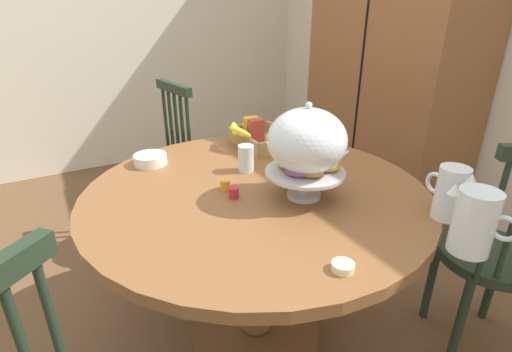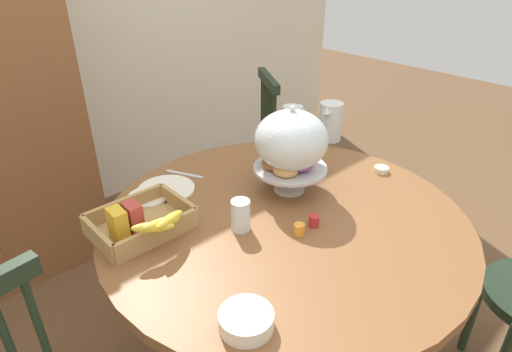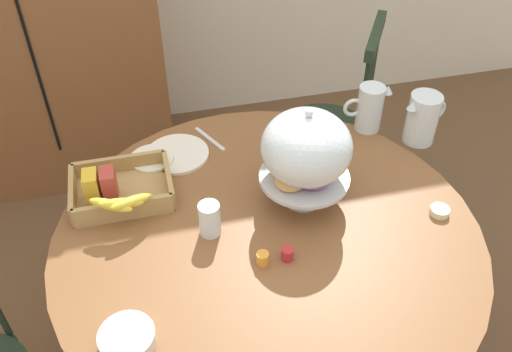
{
  "view_description": "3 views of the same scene",
  "coord_description": "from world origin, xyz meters",
  "px_view_note": "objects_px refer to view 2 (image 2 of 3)",
  "views": [
    {
      "loc": [
        1.18,
        -0.61,
        1.37
      ],
      "look_at": [
        0.04,
        0.03,
        0.79
      ],
      "focal_mm": 27.06,
      "sensor_mm": 36.0,
      "label": 1
    },
    {
      "loc": [
        -0.89,
        -0.82,
        1.59
      ],
      "look_at": [
        0.04,
        0.18,
        0.84
      ],
      "focal_mm": 30.14,
      "sensor_mm": 36.0,
      "label": 2
    },
    {
      "loc": [
        -0.26,
        -1.05,
        1.95
      ],
      "look_at": [
        0.04,
        0.18,
        0.84
      ],
      "focal_mm": 38.71,
      "sensor_mm": 36.0,
      "label": 3
    }
  ],
  "objects_px": {
    "orange_juice_pitcher": "(330,123)",
    "butter_dish": "(381,169)",
    "cereal_basket": "(141,223)",
    "milk_pitcher": "(292,126)",
    "china_plate_small": "(148,197)",
    "cereal_bowl": "(246,320)",
    "drinking_glass": "(241,215)",
    "pastry_stand_with_dome": "(291,144)",
    "windsor_chair_by_cabinet": "(244,167)",
    "china_plate_large": "(166,190)",
    "dining_table": "(283,259)"
  },
  "relations": [
    {
      "from": "pastry_stand_with_dome",
      "to": "orange_juice_pitcher",
      "type": "height_order",
      "value": "pastry_stand_with_dome"
    },
    {
      "from": "china_plate_large",
      "to": "cereal_bowl",
      "type": "distance_m",
      "value": 0.74
    },
    {
      "from": "china_plate_large",
      "to": "drinking_glass",
      "type": "xyz_separation_m",
      "value": [
        0.05,
        -0.39,
        0.05
      ]
    },
    {
      "from": "orange_juice_pitcher",
      "to": "cereal_bowl",
      "type": "xyz_separation_m",
      "value": [
        -1.07,
        -0.59,
        -0.06
      ]
    },
    {
      "from": "milk_pitcher",
      "to": "drinking_glass",
      "type": "relative_size",
      "value": 1.6
    },
    {
      "from": "cereal_basket",
      "to": "cereal_bowl",
      "type": "xyz_separation_m",
      "value": [
        -0.01,
        -0.53,
        -0.02
      ]
    },
    {
      "from": "pastry_stand_with_dome",
      "to": "windsor_chair_by_cabinet",
      "type": "bearing_deg",
      "value": 61.89
    },
    {
      "from": "butter_dish",
      "to": "windsor_chair_by_cabinet",
      "type": "bearing_deg",
      "value": 91.99
    },
    {
      "from": "orange_juice_pitcher",
      "to": "china_plate_large",
      "type": "bearing_deg",
      "value": 172.27
    },
    {
      "from": "dining_table",
      "to": "windsor_chair_by_cabinet",
      "type": "bearing_deg",
      "value": 57.5
    },
    {
      "from": "orange_juice_pitcher",
      "to": "pastry_stand_with_dome",
      "type": "bearing_deg",
      "value": -158.03
    },
    {
      "from": "drinking_glass",
      "to": "butter_dish",
      "type": "xyz_separation_m",
      "value": [
        0.7,
        -0.09,
        -0.04
      ]
    },
    {
      "from": "pastry_stand_with_dome",
      "to": "butter_dish",
      "type": "relative_size",
      "value": 5.73
    },
    {
      "from": "cereal_bowl",
      "to": "milk_pitcher",
      "type": "bearing_deg",
      "value": 37.51
    },
    {
      "from": "cereal_basket",
      "to": "china_plate_large",
      "type": "height_order",
      "value": "cereal_basket"
    },
    {
      "from": "china_plate_small",
      "to": "butter_dish",
      "type": "bearing_deg",
      "value": -28.86
    },
    {
      "from": "pastry_stand_with_dome",
      "to": "drinking_glass",
      "type": "distance_m",
      "value": 0.35
    },
    {
      "from": "cereal_basket",
      "to": "windsor_chair_by_cabinet",
      "type": "bearing_deg",
      "value": 30.42
    },
    {
      "from": "drinking_glass",
      "to": "orange_juice_pitcher",
      "type": "bearing_deg",
      "value": 18.52
    },
    {
      "from": "windsor_chair_by_cabinet",
      "to": "cereal_bowl",
      "type": "relative_size",
      "value": 6.96
    },
    {
      "from": "windsor_chair_by_cabinet",
      "to": "cereal_basket",
      "type": "relative_size",
      "value": 3.09
    },
    {
      "from": "china_plate_large",
      "to": "butter_dish",
      "type": "xyz_separation_m",
      "value": [
        0.75,
        -0.48,
        0.01
      ]
    },
    {
      "from": "pastry_stand_with_dome",
      "to": "cereal_bowl",
      "type": "bearing_deg",
      "value": -145.51
    },
    {
      "from": "cereal_basket",
      "to": "milk_pitcher",
      "type": "bearing_deg",
      "value": 11.05
    },
    {
      "from": "milk_pitcher",
      "to": "cereal_basket",
      "type": "distance_m",
      "value": 0.93
    },
    {
      "from": "cereal_bowl",
      "to": "china_plate_large",
      "type": "bearing_deg",
      "value": 73.02
    },
    {
      "from": "dining_table",
      "to": "cereal_bowl",
      "type": "bearing_deg",
      "value": -147.1
    },
    {
      "from": "china_plate_small",
      "to": "butter_dish",
      "type": "xyz_separation_m",
      "value": [
        0.84,
        -0.46,
        -0.01
      ]
    },
    {
      "from": "drinking_glass",
      "to": "cereal_basket",
      "type": "bearing_deg",
      "value": 141.67
    },
    {
      "from": "dining_table",
      "to": "drinking_glass",
      "type": "relative_size",
      "value": 11.67
    },
    {
      "from": "cereal_bowl",
      "to": "butter_dish",
      "type": "relative_size",
      "value": 2.33
    },
    {
      "from": "orange_juice_pitcher",
      "to": "china_plate_large",
      "type": "xyz_separation_m",
      "value": [
        -0.85,
        0.12,
        -0.08
      ]
    },
    {
      "from": "pastry_stand_with_dome",
      "to": "orange_juice_pitcher",
      "type": "bearing_deg",
      "value": 21.97
    },
    {
      "from": "orange_juice_pitcher",
      "to": "china_plate_small",
      "type": "bearing_deg",
      "value": 173.99
    },
    {
      "from": "china_plate_large",
      "to": "cereal_basket",
      "type": "bearing_deg",
      "value": -138.85
    },
    {
      "from": "pastry_stand_with_dome",
      "to": "china_plate_large",
      "type": "relative_size",
      "value": 1.56
    },
    {
      "from": "china_plate_small",
      "to": "cereal_bowl",
      "type": "xyz_separation_m",
      "value": [
        -0.13,
        -0.69,
        0.01
      ]
    },
    {
      "from": "orange_juice_pitcher",
      "to": "china_plate_small",
      "type": "height_order",
      "value": "orange_juice_pitcher"
    },
    {
      "from": "milk_pitcher",
      "to": "drinking_glass",
      "type": "distance_m",
      "value": 0.76
    },
    {
      "from": "cereal_basket",
      "to": "china_plate_small",
      "type": "bearing_deg",
      "value": 53.98
    },
    {
      "from": "cereal_bowl",
      "to": "butter_dish",
      "type": "distance_m",
      "value": 0.99
    },
    {
      "from": "cereal_basket",
      "to": "butter_dish",
      "type": "distance_m",
      "value": 1.0
    },
    {
      "from": "orange_juice_pitcher",
      "to": "cereal_bowl",
      "type": "distance_m",
      "value": 1.23
    },
    {
      "from": "dining_table",
      "to": "china_plate_large",
      "type": "height_order",
      "value": "china_plate_large"
    },
    {
      "from": "pastry_stand_with_dome",
      "to": "cereal_basket",
      "type": "distance_m",
      "value": 0.6
    },
    {
      "from": "orange_juice_pitcher",
      "to": "butter_dish",
      "type": "height_order",
      "value": "orange_juice_pitcher"
    },
    {
      "from": "cereal_basket",
      "to": "pastry_stand_with_dome",
      "type": "bearing_deg",
      "value": -13.3
    },
    {
      "from": "cereal_bowl",
      "to": "drinking_glass",
      "type": "bearing_deg",
      "value": 50.81
    },
    {
      "from": "orange_juice_pitcher",
      "to": "butter_dish",
      "type": "xyz_separation_m",
      "value": [
        -0.11,
        -0.36,
        -0.07
      ]
    },
    {
      "from": "china_plate_large",
      "to": "china_plate_small",
      "type": "relative_size",
      "value": 1.47
    }
  ]
}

